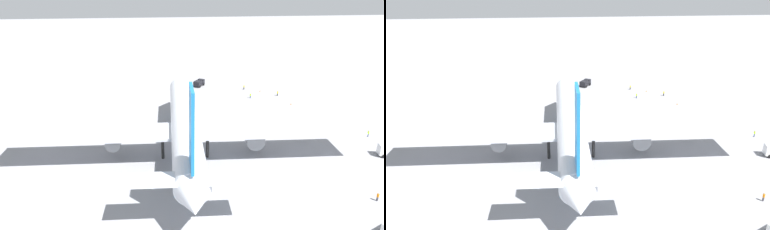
# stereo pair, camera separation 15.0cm
# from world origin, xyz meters

# --- Properties ---
(ground_plane) EXTENTS (600.00, 600.00, 0.00)m
(ground_plane) POSITION_xyz_m (0.00, 0.00, 0.00)
(ground_plane) COLOR gray
(airliner) EXTENTS (67.02, 79.96, 23.85)m
(airliner) POSITION_xyz_m (-1.34, -0.08, 7.29)
(airliner) COLOR silver
(airliner) RESTS_ON ground
(service_truck_0) EXTENTS (5.58, 4.85, 2.28)m
(service_truck_0) POSITION_xyz_m (53.63, -10.36, 1.31)
(service_truck_0) COLOR black
(service_truck_0) RESTS_ON ground
(ground_worker_0) EXTENTS (0.56, 0.56, 1.70)m
(ground_worker_0) POSITION_xyz_m (47.57, -26.33, 0.86)
(ground_worker_0) COLOR black
(ground_worker_0) RESTS_ON ground
(ground_worker_2) EXTENTS (0.42, 0.42, 1.75)m
(ground_worker_2) POSITION_xyz_m (37.49, -26.01, 0.89)
(ground_worker_2) COLOR navy
(ground_worker_2) RESTS_ON ground
(ground_worker_3) EXTENTS (0.52, 0.52, 1.72)m
(ground_worker_3) POSITION_xyz_m (-23.59, -33.79, 0.88)
(ground_worker_3) COLOR #3F3F47
(ground_worker_3) RESTS_ON ground
(ground_worker_4) EXTENTS (0.53, 0.53, 1.76)m
(ground_worker_4) POSITION_xyz_m (39.01, -36.15, 0.90)
(ground_worker_4) COLOR black
(ground_worker_4) RESTS_ON ground
(ground_worker_5) EXTENTS (0.49, 0.49, 1.66)m
(ground_worker_5) POSITION_xyz_m (3.42, -48.25, 0.84)
(ground_worker_5) COLOR navy
(ground_worker_5) RESTS_ON ground
(traffic_cone_0) EXTENTS (0.36, 0.36, 0.55)m
(traffic_cone_0) POSITION_xyz_m (29.57, -37.51, 0.28)
(traffic_cone_0) COLOR orange
(traffic_cone_0) RESTS_ON ground
(traffic_cone_1) EXTENTS (0.36, 0.36, 0.55)m
(traffic_cone_1) POSITION_xyz_m (18.26, 39.59, 0.28)
(traffic_cone_1) COLOR orange
(traffic_cone_1) RESTS_ON ground
(traffic_cone_2) EXTENTS (0.36, 0.36, 0.55)m
(traffic_cone_2) POSITION_xyz_m (44.21, -31.41, 0.28)
(traffic_cone_2) COLOR orange
(traffic_cone_2) RESTS_ON ground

